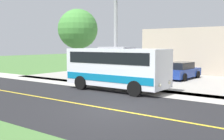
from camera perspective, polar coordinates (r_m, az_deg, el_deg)
ground_plane at (r=12.41m, az=0.31°, el=-8.32°), size 120.00×120.00×0.00m
road_surface at (r=12.41m, az=0.31°, el=-8.30°), size 8.00×100.00×0.01m
sidewalk at (r=16.81m, az=10.80°, el=-4.81°), size 2.40×100.00×0.01m
road_centre_line at (r=12.41m, az=0.31°, el=-8.28°), size 0.16×100.00×0.00m
shuttle_bus_front at (r=17.48m, az=1.00°, el=0.74°), size 2.57×6.77×2.79m
street_light_pole at (r=18.11m, az=0.56°, el=10.28°), size 1.97×0.24×8.18m
parked_car_near at (r=24.18m, az=14.21°, el=-0.19°), size 4.49×2.19×1.45m
tree_curbside at (r=23.63m, az=-7.13°, el=8.42°), size 3.38×3.38×5.95m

